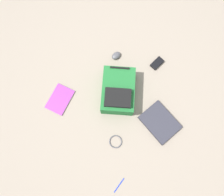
{
  "coord_description": "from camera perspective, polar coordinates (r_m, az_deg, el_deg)",
  "views": [
    {
      "loc": [
        0.38,
        -0.36,
        1.97
      ],
      "look_at": [
        0.03,
        0.01,
        0.02
      ],
      "focal_mm": 35.85,
      "sensor_mm": 36.0,
      "label": 1
    }
  ],
  "objects": [
    {
      "name": "pen_black",
      "position": [
        1.98,
        1.84,
        -21.37
      ],
      "size": [
        0.03,
        0.14,
        0.01
      ],
      "primitive_type": "cylinder",
      "rotation": [
        1.57,
        0.0,
        0.12
      ],
      "color": "#1933B2",
      "rests_on": "ground_plane"
    },
    {
      "name": "backpack",
      "position": [
        1.97,
        1.58,
        1.71
      ],
      "size": [
        0.47,
        0.49,
        0.2
      ],
      "color": "#1E662D",
      "rests_on": "ground_plane"
    },
    {
      "name": "ground_plane",
      "position": [
        2.04,
        -0.73,
        0.13
      ],
      "size": [
        4.09,
        4.09,
        0.0
      ],
      "primitive_type": "plane",
      "color": "gray"
    },
    {
      "name": "power_brick",
      "position": [
        2.18,
        11.4,
        8.69
      ],
      "size": [
        0.07,
        0.13,
        0.03
      ],
      "primitive_type": "cube",
      "rotation": [
        0.0,
        0.0,
        -0.02
      ],
      "color": "black",
      "rests_on": "ground_plane"
    },
    {
      "name": "laptop",
      "position": [
        2.02,
        12.12,
        -6.06
      ],
      "size": [
        0.34,
        0.28,
        0.03
      ],
      "color": "#24242C",
      "rests_on": "ground_plane"
    },
    {
      "name": "cable_coil",
      "position": [
        1.97,
        0.93,
        -11.06
      ],
      "size": [
        0.11,
        0.11,
        0.01
      ],
      "primitive_type": "torus",
      "color": "#4C4C51",
      "rests_on": "ground_plane"
    },
    {
      "name": "book_red",
      "position": [
        2.08,
        -13.13,
        -0.33
      ],
      "size": [
        0.25,
        0.3,
        0.01
      ],
      "color": "silver",
      "rests_on": "ground_plane"
    },
    {
      "name": "computer_mouse",
      "position": [
        2.16,
        1.07,
        10.77
      ],
      "size": [
        0.07,
        0.1,
        0.04
      ],
      "primitive_type": "ellipsoid",
      "rotation": [
        0.0,
        0.0,
        -0.04
      ],
      "color": "#4C4C51",
      "rests_on": "ground_plane"
    }
  ]
}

